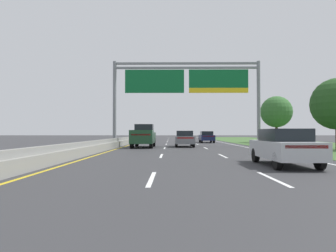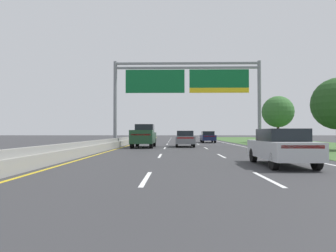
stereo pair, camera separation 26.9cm
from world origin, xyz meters
TOP-DOWN VIEW (x-y plane):
  - ground_plane at (0.00, 35.00)m, footprint 220.00×220.00m
  - lane_striping at (0.00, 34.54)m, footprint 11.96×106.00m
  - grass_verge_right at (13.95, 35.00)m, footprint 14.00×110.00m
  - median_barrier_concrete at (-6.60, 35.00)m, footprint 0.60×110.00m
  - overhead_sign_gantry at (0.30, 31.94)m, footprint 15.06×0.42m
  - pickup_truck_darkgreen at (-3.87, 29.81)m, footprint 2.03×5.41m
  - car_silver_right_lane_sedan at (3.57, 14.20)m, footprint 1.83×4.40m
  - car_navy_right_lane_sedan at (3.62, 43.00)m, footprint 1.83×4.40m
  - car_grey_centre_lane_sedan at (0.05, 31.09)m, footprint 1.83×4.40m
  - roadside_tree_far at (13.11, 42.60)m, footprint 4.27×4.27m

SIDE VIEW (x-z plane):
  - ground_plane at x=0.00m, z-range 0.00..0.00m
  - lane_striping at x=0.00m, z-range 0.00..0.01m
  - grass_verge_right at x=13.95m, z-range 0.00..0.02m
  - median_barrier_concrete at x=-6.60m, z-range -0.07..0.78m
  - car_silver_right_lane_sedan at x=3.57m, z-range 0.03..1.60m
  - car_navy_right_lane_sedan at x=3.62m, z-range 0.03..1.60m
  - car_grey_centre_lane_sedan at x=0.05m, z-range 0.03..1.60m
  - pickup_truck_darkgreen at x=-3.87m, z-range -0.03..2.17m
  - roadside_tree_far at x=13.11m, z-range 1.04..7.40m
  - overhead_sign_gantry at x=0.30m, z-range 1.87..10.57m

